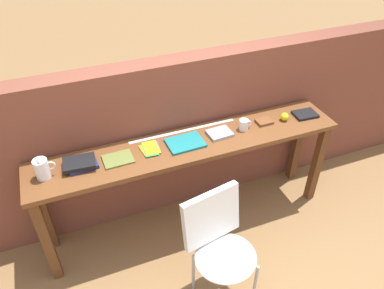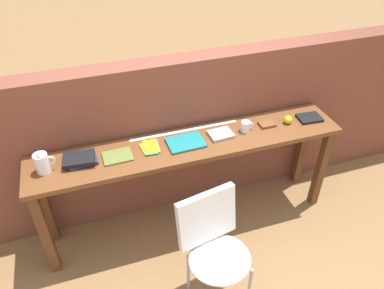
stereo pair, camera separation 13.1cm
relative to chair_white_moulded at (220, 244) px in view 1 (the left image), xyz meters
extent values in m
plane|color=olive|center=(0.05, 0.42, -0.53)|extent=(40.00, 40.00, 0.00)
cube|color=brown|center=(0.05, 1.06, 0.19)|extent=(6.00, 0.20, 1.44)
cube|color=brown|center=(0.05, 0.72, 0.33)|extent=(2.50, 0.44, 0.04)
cube|color=#5B341A|center=(-1.14, 0.56, -0.11)|extent=(0.07, 0.07, 0.84)
cube|color=#5B341A|center=(1.24, 0.56, -0.11)|extent=(0.07, 0.07, 0.84)
cube|color=#5B341A|center=(-1.14, 0.88, -0.11)|extent=(0.07, 0.07, 0.84)
cube|color=#5B341A|center=(1.24, 0.88, -0.11)|extent=(0.07, 0.07, 0.84)
ellipsoid|color=white|center=(0.01, -0.07, -0.08)|extent=(0.51, 0.49, 0.08)
cube|color=white|center=(-0.02, 0.12, 0.16)|extent=(0.45, 0.18, 0.40)
cylinder|color=#B2B2B7|center=(0.20, -0.19, -0.32)|extent=(0.02, 0.02, 0.41)
cylinder|color=#B2B2B7|center=(-0.18, 0.06, -0.32)|extent=(0.02, 0.02, 0.41)
cylinder|color=#B2B2B7|center=(0.15, 0.12, -0.32)|extent=(0.02, 0.02, 0.41)
cylinder|color=white|center=(-1.03, 0.73, 0.43)|extent=(0.10, 0.10, 0.15)
cone|color=white|center=(-1.03, 0.70, 0.52)|extent=(0.04, 0.03, 0.04)
torus|color=white|center=(-0.98, 0.73, 0.44)|extent=(0.07, 0.01, 0.07)
cube|color=navy|center=(-0.77, 0.75, 0.37)|extent=(0.22, 0.18, 0.03)
cube|color=black|center=(-0.79, 0.74, 0.39)|extent=(0.24, 0.19, 0.03)
cube|color=olive|center=(-0.51, 0.72, 0.36)|extent=(0.22, 0.17, 0.01)
cube|color=#E5334C|center=(-0.25, 0.77, 0.35)|extent=(0.14, 0.16, 0.00)
cube|color=purple|center=(-0.24, 0.76, 0.36)|extent=(0.13, 0.18, 0.00)
cube|color=orange|center=(-0.27, 0.76, 0.36)|extent=(0.13, 0.15, 0.00)
cube|color=green|center=(-0.26, 0.74, 0.36)|extent=(0.11, 0.17, 0.00)
cube|color=yellow|center=(-0.25, 0.76, 0.37)|extent=(0.12, 0.17, 0.00)
cube|color=#19757A|center=(0.02, 0.72, 0.36)|extent=(0.29, 0.22, 0.02)
cube|color=#9E9EA3|center=(0.32, 0.74, 0.37)|extent=(0.20, 0.16, 0.03)
cylinder|color=white|center=(0.53, 0.73, 0.40)|extent=(0.08, 0.08, 0.09)
torus|color=white|center=(0.58, 0.73, 0.40)|extent=(0.06, 0.01, 0.06)
cube|color=brown|center=(0.74, 0.75, 0.37)|extent=(0.13, 0.10, 0.02)
sphere|color=yellow|center=(0.92, 0.73, 0.39)|extent=(0.07, 0.07, 0.07)
cube|color=black|center=(1.13, 0.72, 0.36)|extent=(0.21, 0.16, 0.02)
cube|color=silver|center=(0.06, 0.89, 0.35)|extent=(0.91, 0.03, 0.00)
camera|label=1|loc=(-0.79, -1.45, 2.12)|focal=35.00mm
camera|label=2|loc=(-0.66, -1.50, 2.12)|focal=35.00mm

